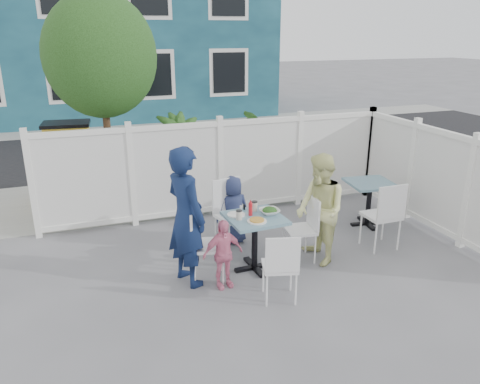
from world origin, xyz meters
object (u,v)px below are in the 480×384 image
object	(u,v)px
utility_cabinet	(71,163)
chair_near	(281,263)
chair_back	(231,208)
boy	(233,210)
man	(186,217)
spare_table	(370,192)
main_table	(255,229)
chair_right	(305,224)
toddler	(223,254)
woman	(320,210)
chair_left	(201,239)

from	to	relation	value
utility_cabinet	chair_near	xyz separation A→B (m)	(2.18, -4.46, -0.20)
chair_back	chair_near	distance (m)	1.61
chair_back	boy	size ratio (longest dim) A/B	0.98
man	spare_table	bearing A→B (deg)	-96.15
spare_table	chair_back	size ratio (longest dim) A/B	0.77
main_table	chair_back	distance (m)	0.77
chair_right	toddler	bearing A→B (deg)	111.27
main_table	toddler	bearing A→B (deg)	-150.91
main_table	toddler	size ratio (longest dim) A/B	0.84
boy	man	bearing A→B (deg)	41.13
spare_table	woman	size ratio (longest dim) A/B	0.51
utility_cabinet	chair_back	size ratio (longest dim) A/B	1.39
spare_table	chair_near	size ratio (longest dim) A/B	0.89
chair_near	chair_right	bearing A→B (deg)	64.50
spare_table	man	world-z (taller)	man
toddler	spare_table	bearing A→B (deg)	13.87
utility_cabinet	main_table	distance (m)	4.23
chair_right	toddler	world-z (taller)	chair_right
main_table	chair_back	bearing A→B (deg)	95.15
woman	toddler	world-z (taller)	woman
chair_near	woman	world-z (taller)	woman
spare_table	woman	world-z (taller)	woman
spare_table	woman	bearing A→B (deg)	-148.10
chair_left	chair_near	world-z (taller)	chair_left
toddler	man	bearing A→B (deg)	136.88
utility_cabinet	boy	bearing A→B (deg)	-45.96
chair_left	chair_near	distance (m)	1.08
main_table	chair_near	distance (m)	0.85
man	toddler	size ratio (longest dim) A/B	1.99
chair_right	chair_near	xyz separation A→B (m)	(-0.76, -0.88, -0.02)
spare_table	man	xyz separation A→B (m)	(-3.15, -0.79, 0.31)
chair_left	utility_cabinet	bearing A→B (deg)	-143.97
utility_cabinet	chair_back	distance (m)	3.55
spare_table	toddler	size ratio (longest dim) A/B	0.87
spare_table	man	size ratio (longest dim) A/B	0.44
spare_table	chair_back	world-z (taller)	chair_back
main_table	woman	distance (m)	0.91
spare_table	boy	xyz separation A→B (m)	(-2.25, 0.11, -0.05)
spare_table	chair_right	distance (m)	1.67
main_table	woman	size ratio (longest dim) A/B	0.50
utility_cabinet	man	size ratio (longest dim) A/B	0.80
man	woman	bearing A→B (deg)	-112.07
chair_back	chair_near	bearing A→B (deg)	78.83
chair_near	utility_cabinet	bearing A→B (deg)	131.16
chair_near	main_table	bearing A→B (deg)	104.53
utility_cabinet	chair_left	distance (m)	3.94
chair_left	toddler	bearing A→B (deg)	50.95
chair_right	chair_near	bearing A→B (deg)	146.00
utility_cabinet	woman	world-z (taller)	woman
chair_back	chair_left	bearing A→B (deg)	37.52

